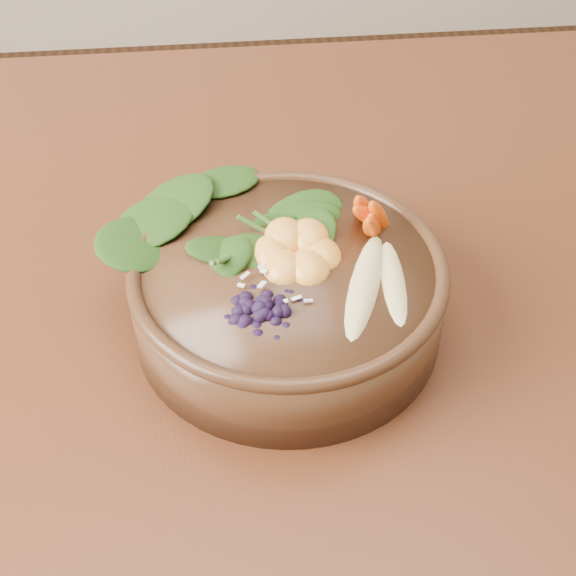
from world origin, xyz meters
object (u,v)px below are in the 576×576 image
Objects in this scene: kale_heap at (264,199)px; blueberry_pile at (268,294)px; dining_table at (374,344)px; stoneware_bowl at (288,297)px; mandarin_cluster at (297,241)px; banana_halves at (380,272)px; carrot_cluster at (369,192)px.

blueberry_pile is (-0.01, -0.11, -0.00)m from kale_heap.
stoneware_bowl is (-0.09, -0.06, 0.13)m from dining_table.
mandarin_cluster is at bearing -66.65° from kale_heap.
kale_heap is 0.05m from mandarin_cluster.
stoneware_bowl is at bearing -78.00° from kale_heap.
carrot_cluster is at bearing 113.06° from banana_halves.
dining_table is 9.76× the size of kale_heap.
blueberry_pile is (-0.03, -0.06, 0.00)m from mandarin_cluster.
blueberry_pile is at bearing -93.07° from kale_heap.
kale_heap is (-0.10, 0.01, 0.18)m from dining_table.
carrot_cluster reaches higher than mandarin_cluster.
carrot_cluster is at bearing 25.33° from mandarin_cluster.
blueberry_pile is at bearing -136.25° from dining_table.
blueberry_pile is (-0.09, -0.09, -0.02)m from carrot_cluster.
kale_heap is 2.07× the size of mandarin_cluster.
mandarin_cluster is 0.07m from blueberry_pile.
kale_heap is 1.42× the size of blueberry_pile.
stoneware_bowl is 3.15× the size of mandarin_cluster.
kale_heap is at bearing 102.00° from stoneware_bowl.
kale_heap reaches higher than dining_table.
stoneware_bowl is 1.90× the size of banana_halves.
dining_table is 0.23m from blueberry_pile.
banana_halves is (-0.02, -0.08, 0.17)m from dining_table.
banana_halves is at bearing -22.13° from stoneware_bowl.
mandarin_cluster is (0.01, 0.01, 0.05)m from stoneware_bowl.
carrot_cluster is 0.07m from mandarin_cluster.
mandarin_cluster is 0.69× the size of blueberry_pile.
carrot_cluster is at bearing 31.44° from stoneware_bowl.
mandarin_cluster reaches higher than stoneware_bowl.
carrot_cluster is at bearing -14.36° from kale_heap.
carrot_cluster is 0.87× the size of mandarin_cluster.
banana_halves is at bearing 13.62° from blueberry_pile.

